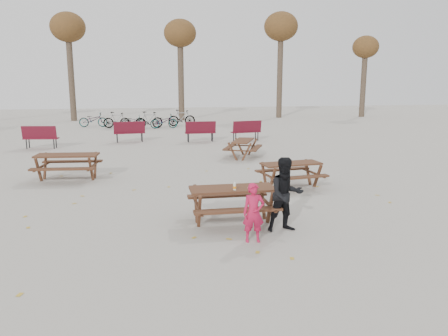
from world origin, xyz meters
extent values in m
plane|color=gray|center=(0.00, 0.00, 0.00)|extent=(80.00, 80.00, 0.00)
cube|color=#3C2016|center=(0.00, 0.00, 0.75)|extent=(1.80, 0.70, 0.05)
cube|color=#3C2016|center=(0.00, -0.60, 0.45)|extent=(1.80, 0.25, 0.05)
cube|color=#3C2016|center=(0.00, 0.60, 0.45)|extent=(1.80, 0.25, 0.05)
cylinder|color=#3C2016|center=(-0.75, -0.30, 0.36)|extent=(0.08, 0.08, 0.73)
cylinder|color=#3C2016|center=(-0.75, 0.30, 0.36)|extent=(0.08, 0.08, 0.73)
cylinder|color=#3C2016|center=(0.75, -0.30, 0.36)|extent=(0.08, 0.08, 0.73)
cylinder|color=#3C2016|center=(0.75, 0.30, 0.36)|extent=(0.08, 0.08, 0.73)
cube|color=white|center=(0.39, -0.20, 0.79)|extent=(0.18, 0.11, 0.03)
ellipsoid|color=tan|center=(0.39, -0.20, 0.83)|extent=(0.14, 0.06, 0.05)
cylinder|color=silver|center=(0.00, -0.21, 0.85)|extent=(0.06, 0.06, 0.15)
cylinder|color=orange|center=(0.00, -0.21, 0.83)|extent=(0.07, 0.07, 0.05)
cylinder|color=white|center=(0.00, -0.21, 0.94)|extent=(0.03, 0.03, 0.02)
imported|color=#B4163E|center=(0.17, -1.18, 0.57)|extent=(0.43, 0.30, 1.14)
imported|color=black|center=(0.95, -0.71, 0.76)|extent=(0.79, 0.64, 1.52)
imported|color=black|center=(-5.08, 20.68, 0.47)|extent=(1.84, 0.77, 0.94)
imported|color=black|center=(-3.53, 19.69, 0.51)|extent=(1.76, 0.73, 1.02)
imported|color=black|center=(-2.52, 19.97, 0.40)|extent=(1.53, 0.55, 0.80)
imported|color=black|center=(-1.51, 19.14, 0.53)|extent=(1.85, 0.95, 1.07)
imported|color=black|center=(-0.59, 19.07, 0.45)|extent=(1.77, 0.74, 0.90)
imported|color=black|center=(0.65, 20.32, 0.54)|extent=(1.82, 0.64, 1.08)
cylinder|color=#382B21|center=(-7.00, 25.50, 3.15)|extent=(0.44, 0.44, 6.30)
ellipsoid|color=brown|center=(-7.00, 25.50, 6.75)|extent=(2.52, 2.52, 2.14)
cylinder|color=#382B21|center=(1.00, 24.50, 2.97)|extent=(0.44, 0.44, 5.95)
ellipsoid|color=brown|center=(1.00, 24.50, 6.38)|extent=(2.38, 2.38, 2.02)
cylinder|color=#382B21|center=(9.00, 25.50, 3.32)|extent=(0.44, 0.44, 6.65)
ellipsoid|color=brown|center=(9.00, 25.50, 7.12)|extent=(2.66, 2.66, 2.26)
cylinder|color=#382B21|center=(16.00, 25.00, 2.62)|extent=(0.44, 0.44, 5.25)
ellipsoid|color=brown|center=(16.00, 25.00, 5.62)|extent=(2.10, 2.10, 1.79)
camera|label=1|loc=(-1.78, -8.81, 3.02)|focal=35.00mm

